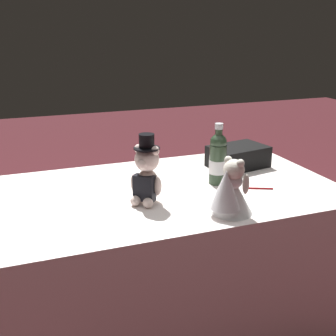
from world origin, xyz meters
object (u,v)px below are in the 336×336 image
object	(u,v)px
teddy_bear_bride	(231,190)
signing_pen	(257,188)
gift_case_black	(238,156)
champagne_bottle	(218,158)
teddy_bear_groom	(146,174)

from	to	relation	value
teddy_bear_bride	signing_pen	bearing A→B (deg)	38.45
signing_pen	gift_case_black	distance (m)	0.34
signing_pen	champagne_bottle	bearing A→B (deg)	135.33
teddy_bear_bride	champagne_bottle	size ratio (longest dim) A/B	0.79
teddy_bear_groom	gift_case_black	distance (m)	0.68
teddy_bear_groom	signing_pen	world-z (taller)	teddy_bear_groom
teddy_bear_bride	signing_pen	distance (m)	0.33
champagne_bottle	gift_case_black	distance (m)	0.30
champagne_bottle	signing_pen	world-z (taller)	champagne_bottle
champagne_bottle	signing_pen	distance (m)	0.23
gift_case_black	teddy_bear_bride	bearing A→B (deg)	-122.10
champagne_bottle	signing_pen	bearing A→B (deg)	-44.67
signing_pen	gift_case_black	bearing A→B (deg)	76.07
teddy_bear_groom	teddy_bear_bride	size ratio (longest dim) A/B	1.29
teddy_bear_groom	teddy_bear_bride	xyz separation A→B (m)	(0.28, -0.22, -0.03)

